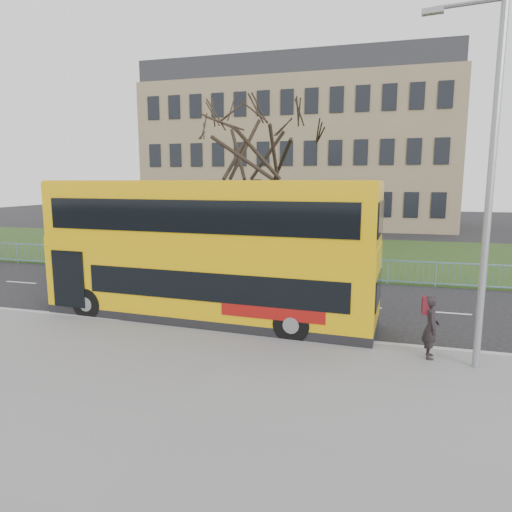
% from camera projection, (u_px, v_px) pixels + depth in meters
% --- Properties ---
extents(ground, '(120.00, 120.00, 0.00)m').
position_uv_depth(ground, '(263.00, 320.00, 15.12)').
color(ground, black).
rests_on(ground, ground).
extents(pavement, '(80.00, 10.50, 0.12)m').
position_uv_depth(pavement, '(173.00, 420.00, 8.69)').
color(pavement, slate).
rests_on(pavement, ground).
extents(kerb, '(80.00, 0.20, 0.14)m').
position_uv_depth(kerb, '(250.00, 333.00, 13.63)').
color(kerb, '#9C9C9F').
rests_on(kerb, ground).
extents(grass_verge, '(80.00, 15.40, 0.08)m').
position_uv_depth(grass_verge, '(320.00, 253.00, 28.70)').
color(grass_verge, '#223915').
rests_on(grass_verge, ground).
extents(guard_railing, '(40.00, 0.12, 1.10)m').
position_uv_depth(guard_railing, '(299.00, 267.00, 21.30)').
color(guard_railing, '#6696B6').
rests_on(guard_railing, ground).
extents(bare_tree, '(7.58, 7.58, 10.83)m').
position_uv_depth(bare_tree, '(256.00, 163.00, 24.52)').
color(bare_tree, black).
rests_on(bare_tree, grass_verge).
extents(civic_building, '(30.00, 15.00, 14.00)m').
position_uv_depth(civic_building, '(301.00, 157.00, 48.56)').
color(civic_building, '#817252').
rests_on(civic_building, ground).
extents(yellow_bus, '(10.88, 3.13, 4.51)m').
position_uv_depth(yellow_bus, '(207.00, 248.00, 14.69)').
color(yellow_bus, '#DEA809').
rests_on(yellow_bus, ground).
extents(pedestrian, '(0.39, 0.59, 1.61)m').
position_uv_depth(pedestrian, '(431.00, 327.00, 11.47)').
color(pedestrian, black).
rests_on(pedestrian, pavement).
extents(street_lamp, '(1.75, 0.45, 8.31)m').
position_uv_depth(street_lamp, '(486.00, 175.00, 10.30)').
color(street_lamp, gray).
rests_on(street_lamp, pavement).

